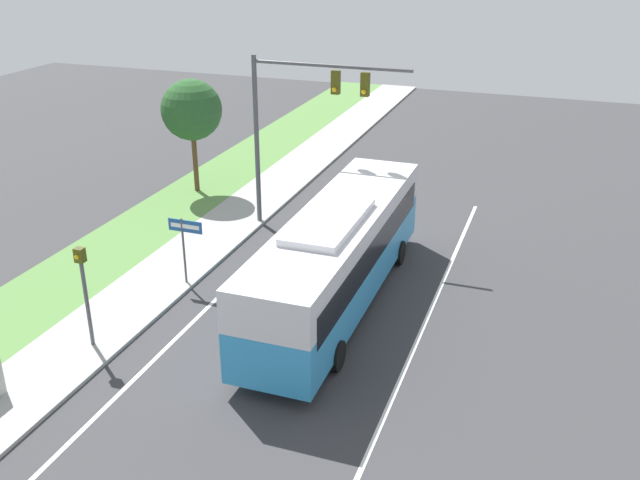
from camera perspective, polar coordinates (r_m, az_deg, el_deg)
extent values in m
plane|color=#38383A|center=(21.57, -3.24, -9.74)|extent=(80.00, 80.00, 0.00)
cube|color=#9E9E99|center=(24.31, -16.95, -6.51)|extent=(2.80, 80.00, 0.12)
cube|color=#568442|center=(26.21, -22.65, -5.10)|extent=(3.60, 80.00, 0.10)
cube|color=silver|center=(23.02, -11.62, -7.89)|extent=(0.14, 30.00, 0.01)
cube|color=silver|center=(20.65, 6.21, -11.55)|extent=(0.14, 30.00, 0.01)
cube|color=#3393D1|center=(24.12, 1.41, -2.50)|extent=(2.60, 12.27, 1.57)
cube|color=silver|center=(23.52, 1.45, 0.62)|extent=(2.60, 12.27, 1.29)
cube|color=black|center=(23.70, 1.44, -0.36)|extent=(2.64, 11.29, 0.97)
cube|color=silver|center=(22.42, 0.73, 1.54)|extent=(1.82, 4.29, 0.24)
cylinder|color=black|center=(28.06, 1.42, -0.28)|extent=(0.28, 0.92, 0.92)
cylinder|color=black|center=(27.46, 6.38, -0.99)|extent=(0.28, 0.92, 0.92)
cylinder|color=black|center=(21.79, -4.95, -7.99)|extent=(0.28, 0.92, 0.92)
cylinder|color=black|center=(21.01, 1.36, -9.22)|extent=(0.28, 0.92, 0.92)
cylinder|color=#4C4C51|center=(30.20, -5.08, 7.77)|extent=(0.20, 0.20, 7.23)
cylinder|color=#4C4C51|center=(28.27, 0.85, 13.76)|extent=(6.49, 0.14, 0.14)
cube|color=#47470F|center=(28.31, 1.27, 12.49)|extent=(0.32, 0.28, 0.90)
sphere|color=yellow|center=(28.19, 1.14, 11.93)|extent=(0.18, 0.18, 0.18)
cube|color=#47470F|center=(27.97, 3.63, 12.31)|extent=(0.32, 0.28, 0.90)
sphere|color=yellow|center=(27.85, 3.51, 11.74)|extent=(0.18, 0.18, 0.18)
cylinder|color=#4C4C51|center=(22.50, -18.18, -4.53)|extent=(0.12, 0.12, 3.37)
cube|color=#47470F|center=(21.87, -18.66, -1.14)|extent=(0.28, 0.24, 0.44)
sphere|color=yellow|center=(21.77, -18.90, -1.30)|extent=(0.14, 0.14, 0.14)
cylinder|color=#4C4C51|center=(25.77, -10.82, -0.96)|extent=(0.08, 0.08, 2.59)
cube|color=#19478C|center=(25.31, -10.74, 1.10)|extent=(1.31, 0.03, 0.45)
cube|color=white|center=(25.29, -10.76, 1.08)|extent=(1.12, 0.01, 0.16)
cylinder|color=brown|center=(34.88, -9.96, 6.35)|extent=(0.24, 0.24, 3.12)
sphere|color=#285628|center=(34.25, -10.24, 10.21)|extent=(2.85, 2.85, 2.85)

